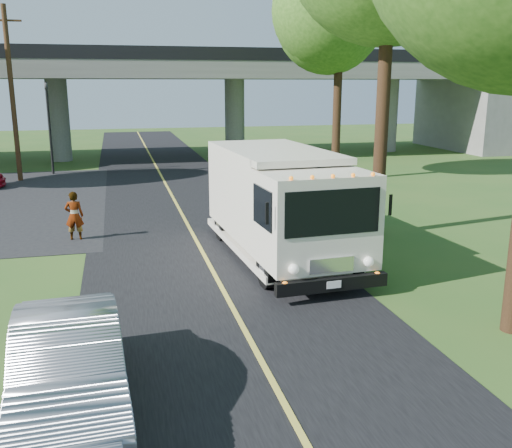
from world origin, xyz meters
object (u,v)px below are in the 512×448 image
object	(u,v)px
silver_sedan	(69,368)
pedestrian	(74,216)
utility_pole	(12,93)
tree_right_far	(345,18)
traffic_signal	(49,118)
step_van	(281,201)

from	to	relation	value
silver_sedan	pedestrian	size ratio (longest dim) A/B	2.85
utility_pole	silver_sedan	xyz separation A→B (m)	(4.15, -24.00, -3.82)
silver_sedan	pedestrian	world-z (taller)	pedestrian
tree_right_far	pedestrian	size ratio (longest dim) A/B	6.66
traffic_signal	tree_right_far	distance (m)	17.18
utility_pole	pedestrian	xyz separation A→B (m)	(3.61, -13.25, -3.77)
step_van	tree_right_far	bearing A→B (deg)	57.67
utility_pole	step_van	distance (m)	19.62
utility_pole	silver_sedan	size ratio (longest dim) A/B	1.91
traffic_signal	silver_sedan	bearing A→B (deg)	-84.17
utility_pole	silver_sedan	distance (m)	24.65
step_van	pedestrian	size ratio (longest dim) A/B	4.72
tree_right_far	silver_sedan	world-z (taller)	tree_right_far
step_van	utility_pole	bearing A→B (deg)	116.64
pedestrian	silver_sedan	bearing A→B (deg)	97.21
tree_right_far	step_van	size ratio (longest dim) A/B	1.41
tree_right_far	silver_sedan	size ratio (longest dim) A/B	2.34
utility_pole	step_van	bearing A→B (deg)	-60.03
silver_sedan	pedestrian	bearing A→B (deg)	88.91
step_van	silver_sedan	xyz separation A→B (m)	(-5.54, -7.19, -0.97)
pedestrian	step_van	bearing A→B (deg)	153.97
utility_pole	step_van	xyz separation A→B (m)	(9.70, -16.81, -2.85)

